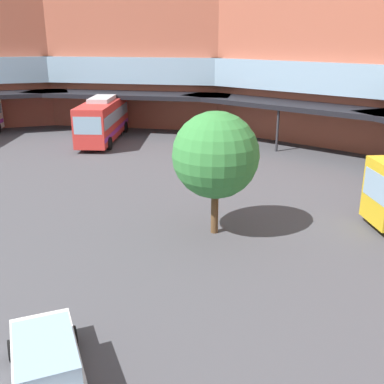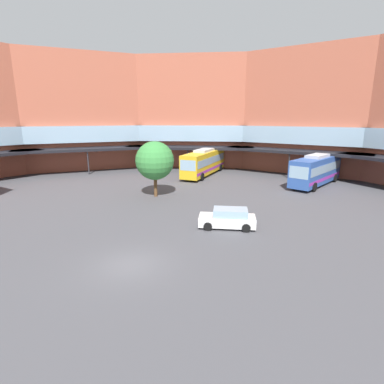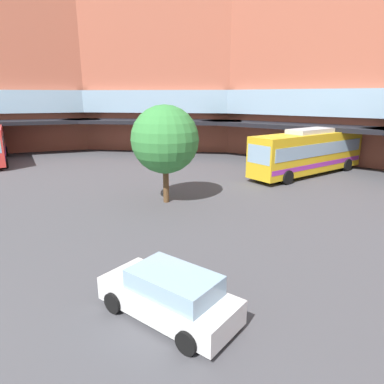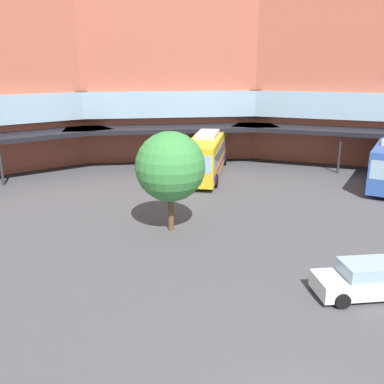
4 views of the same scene
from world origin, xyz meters
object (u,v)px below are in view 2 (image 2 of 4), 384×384
at_px(parked_car, 228,218).
at_px(plaza_tree, 155,161).
at_px(bus_2, 204,162).
at_px(bus_1, 316,170).

bearing_deg(parked_car, plaza_tree, -47.66).
bearing_deg(bus_2, plaza_tree, -1.69).
distance_m(bus_1, plaza_tree, 20.61).
height_order(bus_1, bus_2, bus_1).
relative_size(bus_2, parked_car, 2.77).
height_order(bus_1, plaza_tree, plaza_tree).
bearing_deg(plaza_tree, parked_car, -48.86).
xyz_separation_m(bus_2, parked_car, (3.17, -21.93, -1.23)).
height_order(bus_1, parked_car, bus_1).
distance_m(parked_car, plaza_tree, 12.14).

